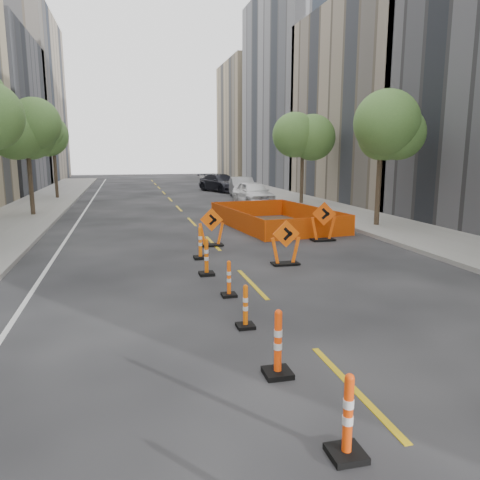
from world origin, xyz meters
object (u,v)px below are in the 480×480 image
object	(u,v)px
parked_car_mid	(242,187)
chevron_sign_left	(211,227)
parked_car_near	(253,193)
parked_car_far	(221,183)
channelizer_3	(245,306)
chevron_sign_right	(323,221)
channelizer_4	(229,279)
channelizer_5	(206,257)
chevron_sign_center	(286,243)
channelizer_6	(200,243)
channelizer_1	(348,416)
channelizer_2	(278,343)

from	to	relation	value
parked_car_mid	chevron_sign_left	bearing A→B (deg)	-100.62
parked_car_near	parked_car_far	size ratio (longest dim) A/B	0.87
chevron_sign_left	channelizer_3	bearing A→B (deg)	-74.60
channelizer_3	parked_car_mid	xyz separation A→B (m)	(6.79, 27.56, 0.34)
chevron_sign_left	chevron_sign_right	distance (m)	4.65
chevron_sign_left	parked_car_near	xyz separation A→B (m)	(5.39, 13.53, 0.07)
channelizer_4	parked_car_near	size ratio (longest dim) A/B	0.20
channelizer_5	chevron_sign_center	xyz separation A→B (m)	(2.70, 0.68, 0.18)
chevron_sign_center	parked_car_near	bearing A→B (deg)	81.61
channelizer_5	chevron_sign_right	xyz separation A→B (m)	(5.57, 4.24, 0.25)
channelizer_3	channelizer_6	world-z (taller)	channelizer_6
parked_car_mid	channelizer_3	bearing A→B (deg)	-97.06
chevron_sign_center	chevron_sign_right	xyz separation A→B (m)	(2.87, 3.56, 0.07)
channelizer_1	chevron_sign_right	world-z (taller)	chevron_sign_right
channelizer_5	channelizer_6	bearing A→B (deg)	85.78
channelizer_6	channelizer_3	bearing A→B (deg)	-90.79
channelizer_5	chevron_sign_left	distance (m)	4.37
parked_car_near	parked_car_far	bearing A→B (deg)	86.15
parked_car_far	chevron_sign_left	bearing A→B (deg)	-122.80
channelizer_1	channelizer_3	size ratio (longest dim) A/B	1.16
channelizer_2	parked_car_far	bearing A→B (deg)	80.02
chevron_sign_right	parked_car_far	size ratio (longest dim) A/B	0.29
channelizer_2	parked_car_mid	bearing A→B (deg)	77.11
chevron_sign_left	parked_car_far	size ratio (longest dim) A/B	0.27
channelizer_2	channelizer_1	bearing A→B (deg)	-86.11
channelizer_1	chevron_sign_center	distance (m)	9.73
channelizer_3	channelizer_4	world-z (taller)	channelizer_4
chevron_sign_right	parked_car_near	xyz separation A→B (m)	(0.74, 13.55, 0.01)
chevron_sign_center	parked_car_mid	bearing A→B (deg)	83.08
chevron_sign_right	channelizer_4	bearing A→B (deg)	-105.48
parked_car_mid	parked_car_far	size ratio (longest dim) A/B	0.89
channelizer_3	parked_car_mid	bearing A→B (deg)	76.17
channelizer_5	parked_car_mid	world-z (taller)	parked_car_mid
channelizer_5	channelizer_2	bearing A→B (deg)	-89.52
channelizer_4	channelizer_6	world-z (taller)	channelizer_6
channelizer_5	parked_car_near	world-z (taller)	parked_car_near
channelizer_1	channelizer_3	xyz separation A→B (m)	(-0.13, 4.36, -0.07)
chevron_sign_right	chevron_sign_center	bearing A→B (deg)	-104.43
channelizer_3	parked_car_mid	size ratio (longest dim) A/B	0.19
parked_car_far	channelizer_2	bearing A→B (deg)	-120.50
chevron_sign_right	parked_car_mid	bearing A→B (deg)	110.57
channelizer_2	parked_car_near	size ratio (longest dim) A/B	0.24
parked_car_mid	parked_car_far	bearing A→B (deg)	102.23
channelizer_1	parked_car_far	bearing A→B (deg)	80.80
channelizer_3	parked_car_far	bearing A→B (deg)	79.40
channelizer_3	chevron_sign_left	world-z (taller)	chevron_sign_left
chevron_sign_right	channelizer_1	bearing A→B (deg)	-88.06
channelizer_2	channelizer_4	size ratio (longest dim) A/B	1.22
parked_car_mid	parked_car_near	bearing A→B (deg)	-88.96
chevron_sign_center	chevron_sign_right	bearing A→B (deg)	54.66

